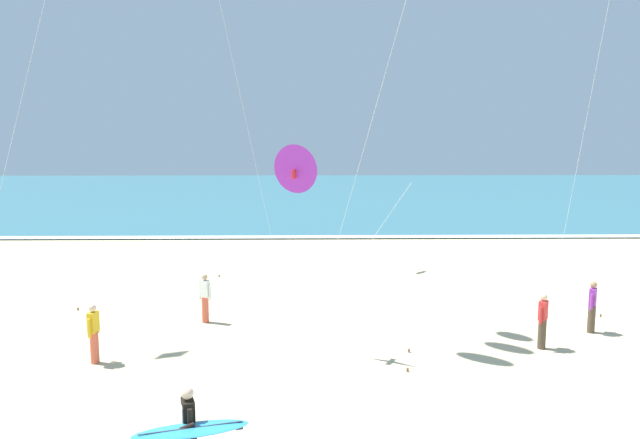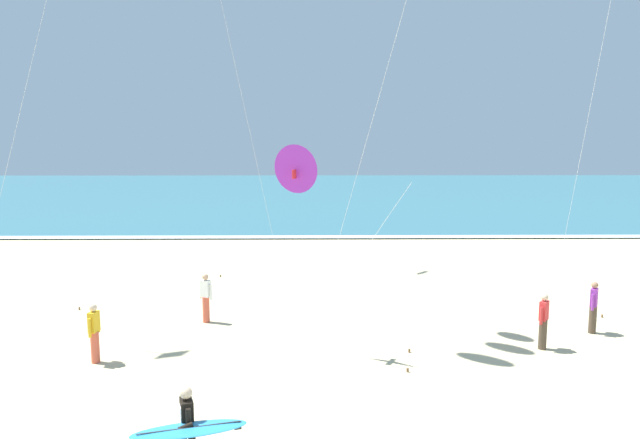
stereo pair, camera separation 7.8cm
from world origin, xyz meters
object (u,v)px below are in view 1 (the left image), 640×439
surfer_trailing (190,429)px  bystander_purple_top (592,307)px  kite_delta_violet_far (297,169)px  bystander_red_top (543,321)px  bystander_yellow_top (94,333)px  bystander_white_top (205,298)px

surfer_trailing → bystander_purple_top: size_ratio=1.24×
kite_delta_violet_far → bystander_red_top: bearing=0.7°
kite_delta_violet_far → bystander_red_top: size_ratio=3.59×
bystander_yellow_top → kite_delta_violet_far: bearing=8.3°
bystander_red_top → bystander_white_top: 10.17m
surfer_trailing → bystander_red_top: size_ratio=1.24×
bystander_red_top → bystander_purple_top: size_ratio=1.00×
bystander_purple_top → bystander_white_top: bearing=174.3°
bystander_yellow_top → bystander_purple_top: size_ratio=1.00×
surfer_trailing → bystander_white_top: surfer_trailing is taller
kite_delta_violet_far → bystander_yellow_top: size_ratio=3.59×
bystander_white_top → bystander_yellow_top: size_ratio=1.00×
surfer_trailing → bystander_purple_top: bearing=36.4°
surfer_trailing → bystander_white_top: size_ratio=1.24×
surfer_trailing → bystander_yellow_top: (-3.64, 5.57, -0.23)m
bystander_white_top → surfer_trailing: bearing=-81.4°
bystander_red_top → bystander_yellow_top: 12.17m
bystander_yellow_top → bystander_red_top: bearing=4.0°
bystander_red_top → bystander_white_top: (-9.85, 2.53, 0.00)m
bystander_yellow_top → bystander_purple_top: same height
kite_delta_violet_far → bystander_yellow_top: kite_delta_violet_far is taller
surfer_trailing → kite_delta_violet_far: (1.66, 6.35, 4.00)m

